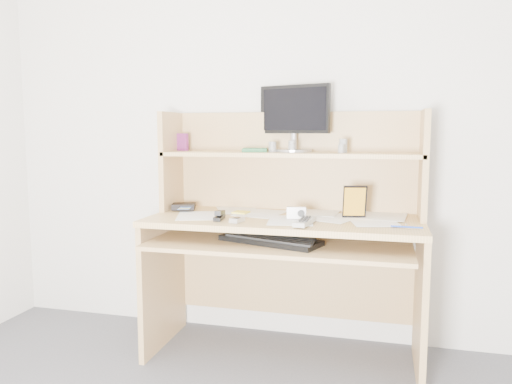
% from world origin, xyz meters
% --- Properties ---
extents(back_wall, '(3.60, 0.04, 2.50)m').
position_xyz_m(back_wall, '(0.00, 1.80, 1.25)').
color(back_wall, silver).
rests_on(back_wall, floor).
extents(desk, '(1.40, 0.70, 1.30)m').
position_xyz_m(desk, '(0.00, 1.56, 0.69)').
color(desk, tan).
rests_on(desk, floor).
extents(paper_clutter, '(1.32, 0.54, 0.01)m').
position_xyz_m(paper_clutter, '(0.00, 1.48, 0.75)').
color(paper_clutter, white).
rests_on(paper_clutter, desk).
extents(keyboard, '(0.53, 0.33, 0.03)m').
position_xyz_m(keyboard, '(-0.04, 1.32, 0.67)').
color(keyboard, black).
rests_on(keyboard, desk).
extents(tv_remote, '(0.08, 0.21, 0.02)m').
position_xyz_m(tv_remote, '(0.14, 1.30, 0.77)').
color(tv_remote, '#A6A7A1').
rests_on(tv_remote, paper_clutter).
extents(flip_phone, '(0.06, 0.09, 0.02)m').
position_xyz_m(flip_phone, '(-0.20, 1.29, 0.77)').
color(flip_phone, silver).
rests_on(flip_phone, paper_clutter).
extents(stapler, '(0.05, 0.14, 0.04)m').
position_xyz_m(stapler, '(-0.30, 1.34, 0.78)').
color(stapler, black).
rests_on(stapler, paper_clutter).
extents(wallet, '(0.15, 0.13, 0.03)m').
position_xyz_m(wallet, '(-0.60, 1.59, 0.77)').
color(wallet, black).
rests_on(wallet, paper_clutter).
extents(sticky_note_pad, '(0.09, 0.09, 0.01)m').
position_xyz_m(sticky_note_pad, '(-0.25, 1.56, 0.76)').
color(sticky_note_pad, gold).
rests_on(sticky_note_pad, desk).
extents(digital_camera, '(0.10, 0.05, 0.06)m').
position_xyz_m(digital_camera, '(0.07, 1.45, 0.79)').
color(digital_camera, '#B6B6B8').
rests_on(digital_camera, paper_clutter).
extents(game_case, '(0.12, 0.04, 0.17)m').
position_xyz_m(game_case, '(0.35, 1.53, 0.84)').
color(game_case, black).
rests_on(game_case, paper_clutter).
extents(blue_pen, '(0.14, 0.02, 0.01)m').
position_xyz_m(blue_pen, '(0.60, 1.32, 0.76)').
color(blue_pen, '#1739AF').
rests_on(blue_pen, paper_clutter).
extents(card_box, '(0.08, 0.04, 0.10)m').
position_xyz_m(card_box, '(-0.64, 1.68, 1.13)').
color(card_box, maroon).
rests_on(card_box, desk).
extents(shelf_book, '(0.17, 0.21, 0.02)m').
position_xyz_m(shelf_book, '(-0.21, 1.67, 1.09)').
color(shelf_book, '#307953').
rests_on(shelf_book, desk).
extents(chip_stack_a, '(0.05, 0.05, 0.06)m').
position_xyz_m(chip_stack_a, '(-0.10, 1.62, 1.11)').
color(chip_stack_a, black).
rests_on(chip_stack_a, desk).
extents(chip_stack_b, '(0.05, 0.05, 0.06)m').
position_xyz_m(chip_stack_b, '(0.01, 1.62, 1.11)').
color(chip_stack_b, white).
rests_on(chip_stack_b, desk).
extents(chip_stack_c, '(0.05, 0.05, 0.05)m').
position_xyz_m(chip_stack_c, '(0.28, 1.60, 1.10)').
color(chip_stack_c, black).
rests_on(chip_stack_c, desk).
extents(chip_stack_d, '(0.05, 0.05, 0.07)m').
position_xyz_m(chip_stack_d, '(0.28, 1.63, 1.12)').
color(chip_stack_d, white).
rests_on(chip_stack_d, desk).
extents(monitor, '(0.41, 0.21, 0.36)m').
position_xyz_m(monitor, '(0.01, 1.71, 1.27)').
color(monitor, '#ABAAAF').
rests_on(monitor, desk).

